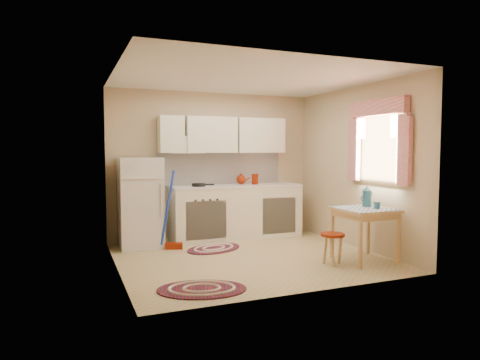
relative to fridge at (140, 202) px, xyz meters
name	(u,v)px	position (x,y,z in m)	size (l,w,h in m)	color
room_shell	(253,144)	(1.47, -1.01, 0.90)	(3.64, 3.60, 2.52)	tan
fridge	(140,202)	(0.00, 0.00, 0.00)	(0.65, 0.60, 1.40)	silver
broom	(174,210)	(0.44, -0.35, -0.10)	(0.28, 0.12, 1.20)	#1E3DBE
base_cabinets	(236,213)	(1.63, 0.05, -0.26)	(2.25, 0.60, 0.88)	white
countertop	(236,186)	(1.63, 0.05, 0.20)	(2.27, 0.62, 0.04)	silver
frying_pan	(199,185)	(0.95, 0.00, 0.24)	(0.22, 0.22, 0.05)	black
red_kettle	(241,180)	(1.72, 0.05, 0.31)	(0.18, 0.16, 0.18)	maroon
red_canister	(255,180)	(1.98, 0.05, 0.30)	(0.11, 0.11, 0.16)	maroon
table	(365,235)	(2.69, -2.02, -0.34)	(0.72, 0.72, 0.72)	tan
stool	(332,249)	(2.18, -2.02, -0.49)	(0.31, 0.31, 0.42)	maroon
coffee_pot	(367,196)	(2.82, -1.90, 0.18)	(0.16, 0.13, 0.31)	#29677F
mug	(377,206)	(2.81, -2.12, 0.07)	(0.09, 0.09, 0.10)	#29677F
rug_center	(214,249)	(1.01, -0.58, -0.69)	(0.92, 0.61, 0.02)	maroon
rug_left	(202,289)	(0.28, -2.35, -0.69)	(0.97, 0.65, 0.02)	maroon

